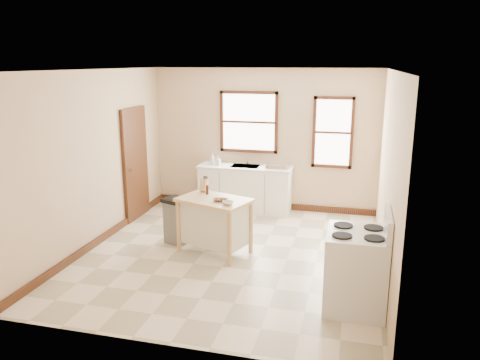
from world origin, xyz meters
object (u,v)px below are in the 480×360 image
object	(u,v)px
soap_bottle_a	(212,159)
soap_bottle_b	(218,161)
dish_rack	(277,166)
bowl_b	(223,200)
pepper_grinder	(207,190)
kitchen_island	(214,226)
trash_bin	(177,221)
bowl_a	(218,200)
gas_stove	(356,260)
knife_block	(204,185)
bowl_c	(228,203)

from	to	relation	value
soap_bottle_a	soap_bottle_b	distance (m)	0.13
dish_rack	bowl_b	bearing A→B (deg)	-81.97
soap_bottle_b	dish_rack	xyz separation A→B (m)	(1.19, -0.01, -0.04)
soap_bottle_a	pepper_grinder	bearing A→B (deg)	-89.94
soap_bottle_b	kitchen_island	xyz separation A→B (m)	(0.57, -2.12, -0.57)
kitchen_island	trash_bin	world-z (taller)	kitchen_island
soap_bottle_b	bowl_a	size ratio (longest dim) A/B	1.18
dish_rack	pepper_grinder	bearing A→B (deg)	-93.00
dish_rack	gas_stove	size ratio (longest dim) A/B	0.35
knife_block	pepper_grinder	distance (m)	0.18
soap_bottle_b	dish_rack	world-z (taller)	soap_bottle_b
soap_bottle_b	bowl_c	distance (m)	2.51
soap_bottle_a	trash_bin	distance (m)	2.02
dish_rack	bowl_b	world-z (taller)	dish_rack
soap_bottle_b	bowl_b	world-z (taller)	soap_bottle_b
gas_stove	bowl_b	bearing A→B (deg)	150.57
gas_stove	dish_rack	bearing A→B (deg)	114.73
pepper_grinder	gas_stove	distance (m)	2.74
dish_rack	bowl_c	xyz separation A→B (m)	(-0.33, -2.35, -0.07)
soap_bottle_a	bowl_a	size ratio (longest dim) A/B	1.46
soap_bottle_b	gas_stove	xyz separation A→B (m)	(2.72, -3.33, -0.39)
soap_bottle_b	trash_bin	bearing A→B (deg)	-90.18
bowl_b	soap_bottle_a	bearing A→B (deg)	111.16
soap_bottle_b	pepper_grinder	size ratio (longest dim) A/B	1.20
soap_bottle_a	pepper_grinder	size ratio (longest dim) A/B	1.48
pepper_grinder	dish_rack	bearing A→B (deg)	67.34
dish_rack	trash_bin	size ratio (longest dim) A/B	0.57
gas_stove	pepper_grinder	bearing A→B (deg)	148.70
dish_rack	trash_bin	world-z (taller)	dish_rack
kitchen_island	soap_bottle_b	bearing A→B (deg)	124.63
soap_bottle_b	kitchen_island	world-z (taller)	soap_bottle_b
bowl_a	gas_stove	xyz separation A→B (m)	(2.06, -1.10, -0.28)
knife_block	bowl_b	distance (m)	0.64
soap_bottle_b	knife_block	distance (m)	1.79
soap_bottle_a	gas_stove	bearing A→B (deg)	-64.63
soap_bottle_b	bowl_b	size ratio (longest dim) A/B	1.21
soap_bottle_b	bowl_a	world-z (taller)	soap_bottle_b
soap_bottle_a	bowl_b	bearing A→B (deg)	-83.83
dish_rack	bowl_c	distance (m)	2.38
dish_rack	bowl_c	world-z (taller)	dish_rack
soap_bottle_b	bowl_c	world-z (taller)	soap_bottle_b
dish_rack	kitchen_island	distance (m)	2.26
trash_bin	bowl_a	bearing A→B (deg)	-1.92
pepper_grinder	bowl_b	size ratio (longest dim) A/B	1.01
dish_rack	bowl_c	bearing A→B (deg)	-78.40
dish_rack	kitchen_island	bearing A→B (deg)	-86.72
pepper_grinder	bowl_c	distance (m)	0.64
pepper_grinder	bowl_b	world-z (taller)	pepper_grinder
bowl_b	bowl_c	xyz separation A→B (m)	(0.12, -0.15, 0.01)
soap_bottle_a	pepper_grinder	distance (m)	2.01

